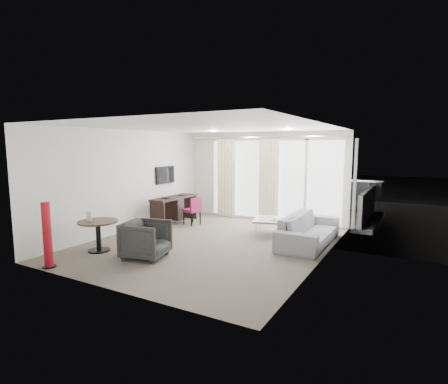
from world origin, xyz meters
The scene contains 28 objects.
floor centered at (0.00, 0.00, 0.00)m, with size 5.00×6.00×0.00m, color #655B4D.
ceiling centered at (0.00, 0.00, 2.60)m, with size 5.00×6.00×0.00m, color white.
wall_left centered at (-2.50, 0.00, 1.30)m, with size 0.00×6.00×2.60m, color silver.
wall_right centered at (2.50, 0.00, 1.30)m, with size 0.00×6.00×2.60m, color silver.
wall_front centered at (0.00, -3.00, 1.30)m, with size 5.00×0.00×2.60m, color silver.
window_panel centered at (0.30, 2.98, 1.20)m, with size 4.00×0.02×2.38m, color white, non-canonical shape.
window_frame centered at (0.30, 2.97, 1.20)m, with size 4.10×0.06×2.44m, color white, non-canonical shape.
curtain_left centered at (-1.15, 2.82, 1.20)m, with size 0.60×0.20×2.38m, color #EEE6C3, non-canonical shape.
curtain_right centered at (0.25, 2.82, 1.20)m, with size 0.60×0.20×2.38m, color #EEE6C3, non-canonical shape.
curtain_track centered at (0.00, 2.82, 2.45)m, with size 4.80×0.04×0.04m, color #B2B2B7, non-canonical shape.
downlight_a centered at (-0.90, 1.60, 2.59)m, with size 0.12×0.12×0.02m, color #FFE0B2.
downlight_b centered at (1.20, 1.60, 2.59)m, with size 0.12×0.12×0.02m, color #FFE0B2.
desk centered at (-2.00, 1.27, 0.38)m, with size 0.50×1.61×0.76m, color black, non-canonical shape.
tv centered at (-2.46, 1.45, 1.35)m, with size 0.05×0.80×0.50m, color black, non-canonical shape.
desk_chair centered at (-1.44, 1.34, 0.39)m, with size 0.43×0.40×0.79m, color #8C1A48, non-canonical shape.
round_table centered at (-1.73, -1.69, 0.32)m, with size 0.81×0.81×0.65m, color #362719, non-canonical shape.
menu_card centered at (-1.85, -1.80, 0.72)m, with size 0.11×0.02×0.21m, color white, non-canonical shape.
red_lamp centered at (-1.73, -2.83, 0.60)m, with size 0.24×0.24×1.20m, color #A2131B.
tub_armchair centered at (-0.55, -1.55, 0.37)m, with size 0.79×0.81×0.74m, color #292929.
coffee_table centered at (0.95, 1.38, 0.20)m, with size 0.88×0.88×0.39m, color gray, non-canonical shape.
remote centered at (1.03, 1.29, 0.36)m, with size 0.05×0.15×0.02m, color black, non-canonical shape.
magazine centered at (1.08, 1.32, 0.36)m, with size 0.21×0.26×0.02m, color gray, non-canonical shape.
sofa centered at (1.97, 1.01, 0.33)m, with size 2.28×0.89×0.67m, color gray.
terrace_slab centered at (0.30, 4.50, -0.06)m, with size 5.60×3.00×0.12m, color #4D4D50.
rattan_chair_a centered at (0.89, 4.53, 0.44)m, with size 0.60×0.60×0.87m, color brown, non-canonical shape.
rattan_chair_b centered at (1.41, 4.51, 0.42)m, with size 0.57×0.57×0.84m, color brown, non-canonical shape.
rattan_table centered at (1.69, 3.80, 0.25)m, with size 0.50×0.50×0.50m, color brown, non-canonical shape.
balustrade centered at (0.30, 5.95, 0.50)m, with size 5.50×0.06×1.05m, color #B2B2B7, non-canonical shape.
Camera 1 is at (4.03, -6.62, 2.19)m, focal length 28.00 mm.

